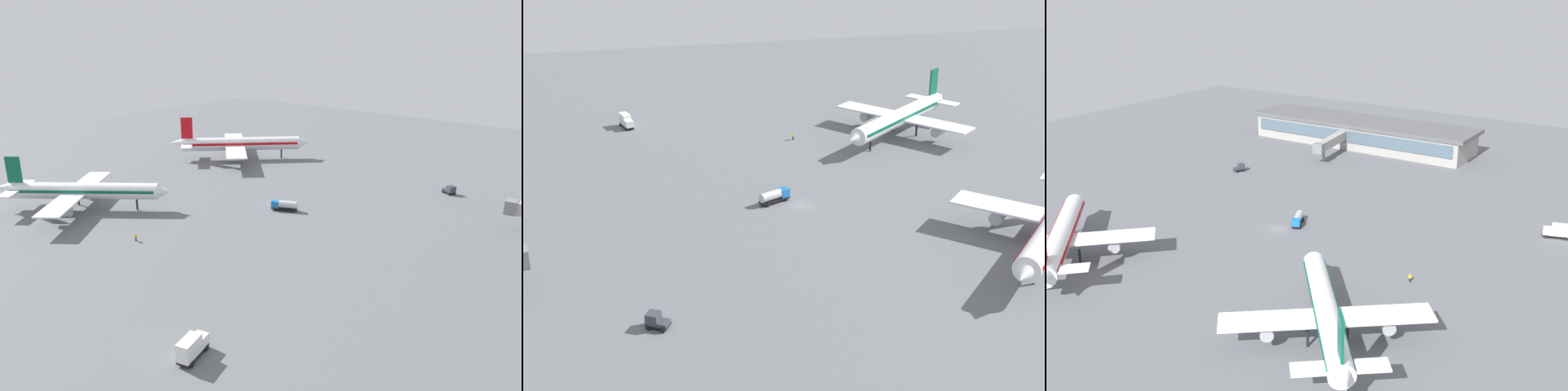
# 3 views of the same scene
# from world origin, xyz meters

# --- Properties ---
(ground) EXTENTS (288.00, 288.00, 0.00)m
(ground) POSITION_xyz_m (0.00, 0.00, 0.00)
(ground) COLOR slate
(airplane_taxiing) EXTENTS (31.70, 36.23, 13.23)m
(airplane_taxiing) POSITION_xyz_m (-33.94, 33.33, 4.81)
(airplane_taxiing) COLOR white
(airplane_taxiing) RESTS_ON ground
(baggage_tug) EXTENTS (3.42, 3.73, 2.30)m
(baggage_tug) POSITION_xyz_m (36.33, -30.31, 1.16)
(baggage_tug) COLOR black
(baggage_tug) RESTS_ON ground
(fuel_truck) EXTENTS (4.37, 6.51, 2.50)m
(fuel_truck) POSITION_xyz_m (-2.49, -4.51, 1.39)
(fuel_truck) COLOR black
(fuel_truck) RESTS_ON ground
(catering_truck) EXTENTS (5.91, 3.46, 3.30)m
(catering_truck) POSITION_xyz_m (-55.59, -30.28, 1.70)
(catering_truck) COLOR black
(catering_truck) RESTS_ON ground
(ground_crew_worker) EXTENTS (0.58, 0.39, 1.67)m
(ground_crew_worker) POSITION_xyz_m (-37.12, 7.77, 0.85)
(ground_crew_worker) COLOR #1E2338
(ground_crew_worker) RESTS_ON ground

